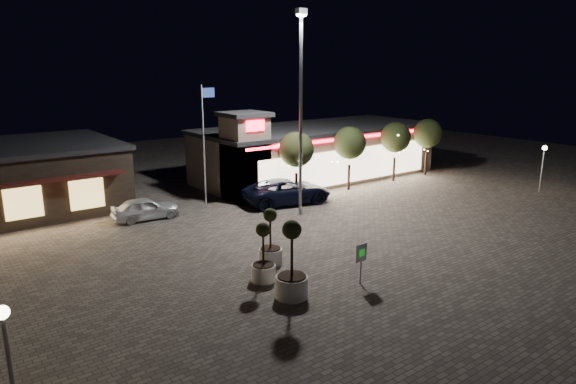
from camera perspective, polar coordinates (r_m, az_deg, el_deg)
ground at (r=25.60m, az=8.95°, el=-7.35°), size 90.00×90.00×0.00m
retail_building at (r=42.54m, az=2.85°, el=4.48°), size 20.40×8.40×6.10m
floodlight_pole at (r=31.23m, az=1.43°, el=9.92°), size 0.60×0.40×12.38m
flagpole at (r=33.55m, az=-9.23°, el=6.12°), size 0.95×0.10×8.00m
lamp_post_east at (r=42.14m, az=26.51°, el=3.27°), size 0.36×0.36×3.48m
lamp_post_south at (r=15.17m, az=-28.80°, el=-14.51°), size 0.36×0.36×3.48m
string_tree_a at (r=35.21m, az=0.94°, el=4.72°), size 2.42×2.42×4.79m
string_tree_b at (r=38.44m, az=6.88°, el=5.41°), size 2.42×2.42×4.79m
string_tree_c at (r=42.01m, az=11.86°, el=5.95°), size 2.42×2.42×4.79m
string_tree_d at (r=45.07m, az=15.26°, el=6.28°), size 2.42×2.42×4.79m
pickup_truck at (r=34.89m, az=-0.15°, el=0.09°), size 6.58×4.01×1.71m
white_sedan at (r=32.51m, az=-15.53°, el=-1.77°), size 4.20×2.03×1.38m
planter_left at (r=22.63m, az=-2.75°, el=-7.87°), size 1.08×1.08×2.66m
planter_mid at (r=21.00m, az=0.42°, el=-9.09°), size 1.34×1.34×3.29m
planter_right at (r=24.45m, az=-1.96°, el=-6.09°), size 1.12×1.12×2.75m
valet_sign at (r=22.31m, az=8.14°, el=-7.07°), size 0.60×0.09×1.83m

